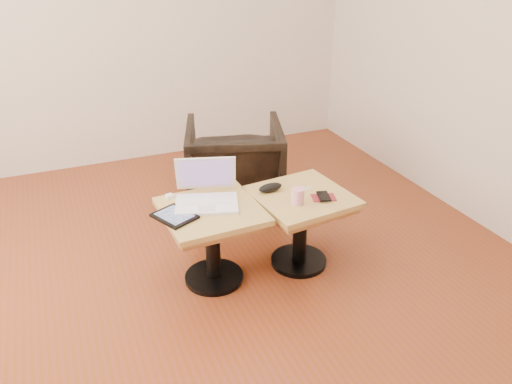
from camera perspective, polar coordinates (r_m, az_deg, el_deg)
name	(u,v)px	position (r m, az deg, el deg)	size (l,w,h in m)	color
room_shell	(165,69)	(2.38, -10.31, 13.66)	(4.52, 4.52, 2.71)	brown
side_table_left	(212,227)	(2.94, -5.07, -4.00)	(0.57, 0.57, 0.50)	black
side_table_right	(301,212)	(3.09, 5.15, -2.33)	(0.61, 0.61, 0.50)	black
laptop	(206,194)	(2.93, -5.69, -0.20)	(0.44, 0.42, 0.25)	white
tablet	(174,216)	(2.81, -9.30, -2.73)	(0.26, 0.28, 0.02)	black
charging_adapter	(169,197)	(3.01, -9.86, -0.51)	(0.04, 0.04, 0.02)	white
glasses_case	(270,187)	(3.05, 1.65, 0.53)	(0.16, 0.07, 0.05)	black
striped_cup	(298,196)	(2.90, 4.79, -0.47)	(0.07, 0.07, 0.10)	#E04272
earbuds_tangle	(307,189)	(3.09, 5.89, 0.40)	(0.07, 0.05, 0.01)	white
phone_on_sleeve	(324,197)	(3.00, 7.73, -0.56)	(0.16, 0.14, 0.02)	maroon
armchair	(235,164)	(3.84, -2.46, 3.17)	(0.71, 0.73, 0.66)	black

